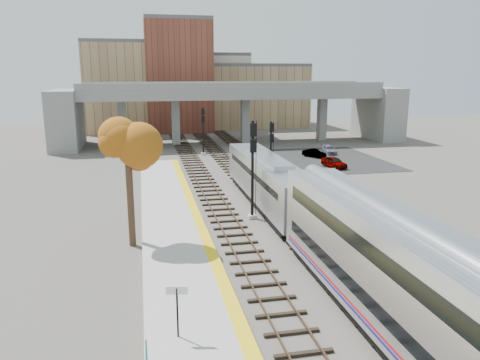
{
  "coord_description": "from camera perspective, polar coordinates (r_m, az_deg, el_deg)",
  "views": [
    {
      "loc": [
        -9.18,
        -27.9,
        11.19
      ],
      "look_at": [
        -1.51,
        8.46,
        2.5
      ],
      "focal_mm": 35.0,
      "sensor_mm": 36.0,
      "label": 1
    }
  ],
  "objects": [
    {
      "name": "yellow_strip",
      "position": [
        30.18,
        -3.85,
        -7.91
      ],
      "size": [
        0.7,
        60.0,
        0.01
      ],
      "primitive_type": "cube",
      "color": "yellow",
      "rests_on": "platform"
    },
    {
      "name": "car_c",
      "position": [
        65.9,
        10.8,
        3.65
      ],
      "size": [
        1.85,
        3.77,
        1.06
      ],
      "primitive_type": "imported",
      "rotation": [
        0.0,
        0.0,
        -0.1
      ],
      "color": "#99999E",
      "rests_on": "parking_lot"
    },
    {
      "name": "buildings_far",
      "position": [
        95.11,
        -5.7,
        11.1
      ],
      "size": [
        43.0,
        21.0,
        20.6
      ],
      "color": "tan",
      "rests_on": "ground"
    },
    {
      "name": "locomotive",
      "position": [
        39.36,
        3.4,
        0.05
      ],
      "size": [
        3.02,
        19.05,
        4.1
      ],
      "color": "#A8AAB2",
      "rests_on": "ground"
    },
    {
      "name": "ground",
      "position": [
        31.43,
        5.95,
        -7.77
      ],
      "size": [
        160.0,
        160.0,
        0.0
      ],
      "primitive_type": "plane",
      "color": "#47423D",
      "rests_on": "ground"
    },
    {
      "name": "parking_lot",
      "position": [
        61.54,
        10.45,
        2.48
      ],
      "size": [
        14.0,
        18.0,
        0.04
      ],
      "primitive_type": "cube",
      "color": "black",
      "rests_on": "ground"
    },
    {
      "name": "signal_mast_mid",
      "position": [
        45.62,
        3.78,
        2.91
      ],
      "size": [
        0.6,
        0.64,
        6.47
      ],
      "color": "#9E9E99",
      "rests_on": "ground"
    },
    {
      "name": "station_sign",
      "position": [
        19.99,
        -7.68,
        -14.4
      ],
      "size": [
        0.89,
        0.22,
        2.27
      ],
      "rotation": [
        0.0,
        0.0,
        -0.19
      ],
      "color": "black",
      "rests_on": "platform"
    },
    {
      "name": "tracks",
      "position": [
        43.11,
        2.08,
        -1.79
      ],
      "size": [
        10.7,
        95.0,
        0.25
      ],
      "color": "black",
      "rests_on": "ground"
    },
    {
      "name": "signal_mast_near",
      "position": [
        35.4,
        1.55,
        1.21
      ],
      "size": [
        0.6,
        0.64,
        7.59
      ],
      "color": "#9E9E99",
      "rests_on": "ground"
    },
    {
      "name": "car_a",
      "position": [
        56.34,
        11.41,
        2.15
      ],
      "size": [
        2.34,
        4.0,
        1.28
      ],
      "primitive_type": "imported",
      "rotation": [
        0.0,
        0.0,
        0.23
      ],
      "color": "#99999E",
      "rests_on": "parking_lot"
    },
    {
      "name": "coach",
      "position": [
        19.5,
        21.65,
        -13.33
      ],
      "size": [
        3.03,
        25.0,
        5.0
      ],
      "color": "#A8AAB2",
      "rests_on": "ground"
    },
    {
      "name": "tree",
      "position": [
        30.17,
        -13.54,
        3.72
      ],
      "size": [
        3.6,
        3.6,
        8.67
      ],
      "color": "#382619",
      "rests_on": "ground"
    },
    {
      "name": "car_b",
      "position": [
        62.61,
        9.03,
        3.24
      ],
      "size": [
        2.7,
        3.38,
        1.08
      ],
      "primitive_type": "imported",
      "rotation": [
        0.0,
        0.0,
        0.56
      ],
      "color": "#99999E",
      "rests_on": "parking_lot"
    },
    {
      "name": "overpass",
      "position": [
        74.45,
        -0.97,
        9.01
      ],
      "size": [
        54.0,
        12.0,
        9.5
      ],
      "color": "slate",
      "rests_on": "ground"
    },
    {
      "name": "platform",
      "position": [
        30.06,
        -7.47,
        -8.45
      ],
      "size": [
        4.5,
        60.0,
        0.35
      ],
      "primitive_type": "cube",
      "color": "#9E9E99",
      "rests_on": "ground"
    },
    {
      "name": "signal_mast_far",
      "position": [
        63.58,
        -4.53,
        5.79
      ],
      "size": [
        0.6,
        0.64,
        6.44
      ],
      "color": "#9E9E99",
      "rests_on": "ground"
    }
  ]
}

